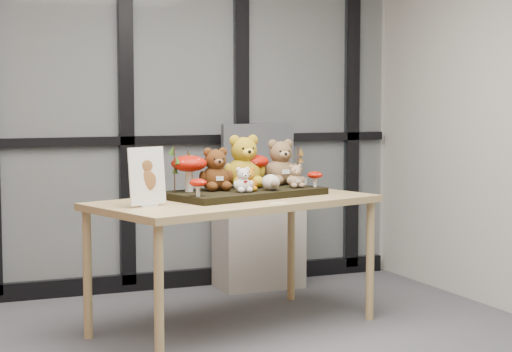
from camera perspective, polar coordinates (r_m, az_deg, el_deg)
name	(u,v)px	position (r m, az deg, el deg)	size (l,w,h in m)	color
room_shell	(171,20)	(3.92, -5.24, 9.56)	(5.00, 5.00, 5.00)	#ACABA3
glass_partition	(60,87)	(6.31, -11.99, 5.39)	(4.90, 0.06, 2.78)	#2D383F
display_table	(234,210)	(5.37, -1.35, -2.11)	(1.80, 1.26, 0.76)	tan
diorama_tray	(244,193)	(5.48, -0.74, -1.06)	(0.94, 0.47, 0.04)	black
bear_pooh_yellow	(244,158)	(5.61, -0.76, 1.09)	(0.27, 0.24, 0.35)	#B28C19
bear_brown_medium	(215,167)	(5.43, -2.52, 0.56)	(0.21, 0.19, 0.28)	#4E280E
bear_tan_back	(280,160)	(5.78, 1.51, 1.01)	(0.24, 0.21, 0.31)	brown
bear_small_yellow	(248,178)	(5.38, -0.49, -0.14)	(0.12, 0.10, 0.15)	orange
bear_white_bow	(243,178)	(5.33, -0.81, -0.15)	(0.12, 0.11, 0.16)	white
bear_beige_small	(295,175)	(5.59, 2.44, 0.07)	(0.12, 0.11, 0.16)	#A2805E
plush_cream_hedgehog	(271,181)	(5.43, 0.92, -0.34)	(0.08, 0.07, 0.10)	beige
mushroom_back_left	(189,172)	(5.37, -4.14, 0.27)	(0.21, 0.21, 0.23)	#960F04
mushroom_back_right	(253,169)	(5.66, -0.18, 0.45)	(0.19, 0.19, 0.22)	#960F04
mushroom_front_left	(198,187)	(5.12, -3.59, -0.65)	(0.10, 0.10, 0.11)	#960F04
mushroom_front_right	(315,178)	(5.63, 3.65, -0.15)	(0.09, 0.09, 0.11)	#960F04
sprig_green_far_left	(174,169)	(5.32, -5.04, 0.40)	(0.05, 0.05, 0.27)	#0F340B
sprig_green_mid_left	(188,171)	(5.43, -4.20, 0.32)	(0.05, 0.05, 0.23)	#0F340B
sprig_dry_far_right	(286,162)	(5.82, 1.88, 0.86)	(0.05, 0.05, 0.27)	brown
sprig_dry_mid_right	(298,166)	(5.72, 2.59, 0.59)	(0.05, 0.05, 0.24)	brown
sprig_green_centre	(213,171)	(5.56, -2.64, 0.33)	(0.05, 0.05, 0.21)	#0F340B
sign_holder	(147,179)	(5.02, -6.72, -0.17)	(0.23, 0.10, 0.32)	silver
label_card	(278,203)	(5.14, 1.36, -1.68)	(0.09, 0.03, 0.00)	white
cabinet	(259,232)	(6.57, 0.17, -3.48)	(0.59, 0.34, 0.78)	#9B958A
monitor	(258,150)	(6.53, 0.11, 1.58)	(0.53, 0.06, 0.38)	#4A4D52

